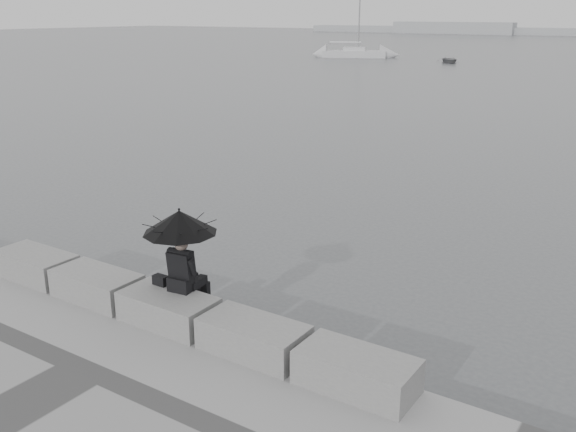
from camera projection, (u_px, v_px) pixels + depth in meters
The scene contains 10 objects.
ground at pixel (190, 340), 10.89m from camera, with size 360.00×360.00×0.00m, color #4D5053.
stone_block_far_left at pixel (36, 265), 12.09m from camera, with size 1.60×0.80×0.50m, color slate.
stone_block_left at pixel (97, 286), 11.20m from camera, with size 1.60×0.80×0.50m, color slate.
stone_block_centre at pixel (169, 309), 10.31m from camera, with size 1.60×0.80×0.50m, color slate.
stone_block_right at pixel (254, 338), 9.41m from camera, with size 1.60×0.80×0.50m, color slate.
stone_block_far_right at pixel (357, 372), 8.52m from camera, with size 1.60×0.80×0.50m, color slate.
seated_person at pixel (180, 231), 10.13m from camera, with size 1.19×1.19×1.39m.
bag at pixel (161, 280), 10.60m from camera, with size 0.25×0.15×0.16m, color black.
sailboat_left at pixel (354, 53), 77.29m from camera, with size 7.83×5.25×12.90m.
dinghy at pixel (449, 60), 69.24m from camera, with size 3.34×1.42×0.57m, color gray.
Camera 1 is at (6.77, -7.20, 5.33)m, focal length 40.00 mm.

